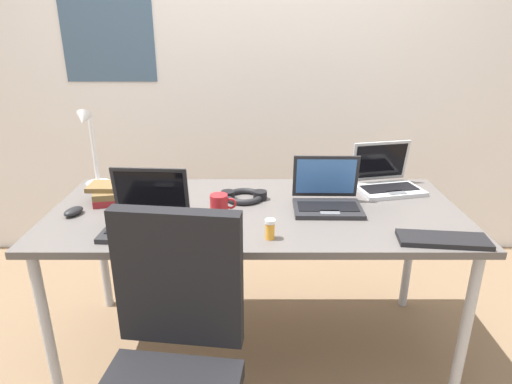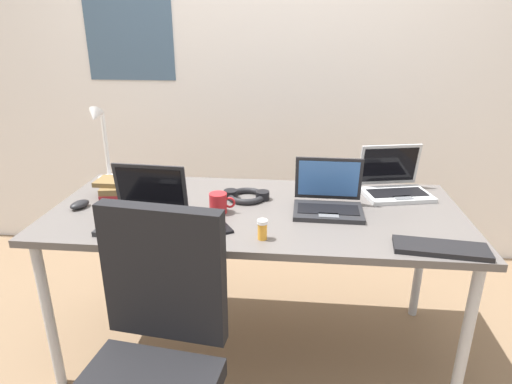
{
  "view_description": "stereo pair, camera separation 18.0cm",
  "coord_description": "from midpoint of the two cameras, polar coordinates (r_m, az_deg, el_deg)",
  "views": [
    {
      "loc": [
        -0.0,
        -1.79,
        1.5
      ],
      "look_at": [
        0.0,
        0.0,
        0.82
      ],
      "focal_mm": 30.92,
      "sensor_mm": 36.0,
      "label": 1
    },
    {
      "loc": [
        0.18,
        -1.79,
        1.5
      ],
      "look_at": [
        0.0,
        0.0,
        0.82
      ],
      "focal_mm": 30.92,
      "sensor_mm": 36.0,
      "label": 2
    }
  ],
  "objects": [
    {
      "name": "ground_plane",
      "position": [
        2.34,
        -2.34,
        -19.19
      ],
      "size": [
        12.0,
        12.0,
        0.0
      ],
      "primitive_type": "plane",
      "color": "#7A6047"
    },
    {
      "name": "wall_back",
      "position": [
        2.9,
        -1.92,
        16.8
      ],
      "size": [
        6.0,
        0.13,
        2.6
      ],
      "color": "silver",
      "rests_on": "ground_plane"
    },
    {
      "name": "desk",
      "position": [
        1.97,
        -2.63,
        -3.77
      ],
      "size": [
        1.8,
        0.8,
        0.74
      ],
      "color": "#595451",
      "rests_on": "ground_plane"
    },
    {
      "name": "desk_lamp",
      "position": [
        2.32,
        -22.68,
        5.09
      ],
      "size": [
        0.12,
        0.18,
        0.4
      ],
      "color": "white",
      "rests_on": "desk"
    },
    {
      "name": "laptop_back_left",
      "position": [
        1.95,
        6.59,
        -0.87
      ],
      "size": [
        0.3,
        0.24,
        0.22
      ],
      "color": "#232326",
      "rests_on": "desk"
    },
    {
      "name": "laptop_front_right",
      "position": [
        2.23,
        14.3,
        1.41
      ],
      "size": [
        0.35,
        0.3,
        0.23
      ],
      "color": "#B7BABC",
      "rests_on": "desk"
    },
    {
      "name": "laptop_mid_desk",
      "position": [
        1.82,
        -16.83,
        -3.32
      ],
      "size": [
        0.33,
        0.27,
        0.23
      ],
      "color": "#232326",
      "rests_on": "desk"
    },
    {
      "name": "external_keyboard",
      "position": [
        1.76,
        20.4,
        -5.86
      ],
      "size": [
        0.34,
        0.16,
        0.02
      ],
      "primitive_type": "cube",
      "rotation": [
        0.0,
        0.0,
        -0.11
      ],
      "color": "black",
      "rests_on": "desk"
    },
    {
      "name": "computer_mouse",
      "position": [
        2.07,
        -24.89,
        -2.35
      ],
      "size": [
        0.09,
        0.11,
        0.03
      ],
      "primitive_type": "ellipsoid",
      "rotation": [
        0.0,
        0.0,
        -0.39
      ],
      "color": "black",
      "rests_on": "desk"
    },
    {
      "name": "cell_phone",
      "position": [
        1.77,
        -6.98,
        -4.74
      ],
      "size": [
        0.13,
        0.15,
        0.01
      ],
      "primitive_type": "cube",
      "rotation": [
        0.0,
        0.0,
        0.55
      ],
      "color": "black",
      "rests_on": "desk"
    },
    {
      "name": "headphones",
      "position": [
        2.05,
        -4.09,
        -0.58
      ],
      "size": [
        0.21,
        0.18,
        0.04
      ],
      "color": "black",
      "rests_on": "desk"
    },
    {
      "name": "pill_bottle",
      "position": [
        1.66,
        -1.27,
        -4.86
      ],
      "size": [
        0.04,
        0.04,
        0.08
      ],
      "color": "gold",
      "rests_on": "desk"
    },
    {
      "name": "book_stack",
      "position": [
        2.15,
        -20.42,
        -0.18
      ],
      "size": [
        0.21,
        0.18,
        0.08
      ],
      "color": "maroon",
      "rests_on": "desk"
    },
    {
      "name": "coffee_mug",
      "position": [
        1.89,
        -7.48,
        -1.66
      ],
      "size": [
        0.11,
        0.08,
        0.09
      ],
      "color": "#B21E23",
      "rests_on": "desk"
    }
  ]
}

